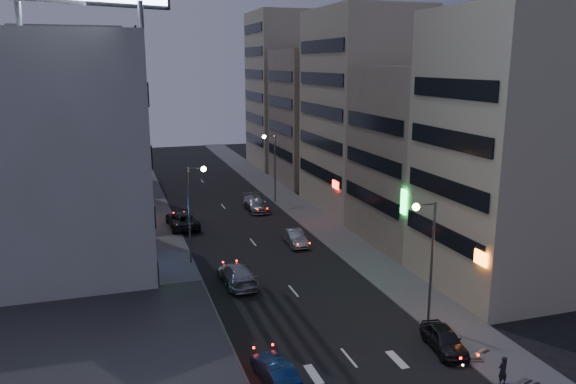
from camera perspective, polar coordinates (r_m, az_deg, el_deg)
name	(u,v)px	position (r m, az deg, el deg)	size (l,w,h in m)	color
sidewalk_left	(161,237)	(54.94, -12.76, -4.50)	(4.00, 120.00, 0.12)	#4C4C4F
sidewalk_right	(318,223)	(58.34, 3.09, -3.16)	(4.00, 120.00, 0.12)	#4C4C4F
white_building	(38,169)	(43.24, -24.07, 2.18)	(14.00, 24.00, 18.00)	#A9A8A4
shophouse_near	(509,153)	(43.00, 21.53, 3.71)	(10.00, 11.00, 20.00)	#AFA489
shophouse_mid	(427,156)	(52.85, 13.96, 3.61)	(11.00, 12.00, 16.00)	gray
shophouse_far	(362,111)	(63.62, 7.56, 8.13)	(10.00, 14.00, 22.00)	#AFA489
far_left_a	(76,120)	(67.72, -20.74, 6.85)	(11.00, 10.00, 20.00)	#A9A8A4
far_left_b	(78,130)	(80.91, -20.55, 5.95)	(12.00, 10.00, 15.00)	gray
far_right_a	(318,117)	(77.75, 3.12, 7.61)	(11.00, 12.00, 18.00)	gray
far_right_b	(290,90)	(90.88, 0.25, 10.30)	(12.00, 12.00, 24.00)	#AFA489
street_lamp_right_near	(427,247)	(35.27, 13.94, -5.40)	(1.60, 0.44, 8.02)	#595B60
street_lamp_left	(194,201)	(46.07, -9.58, -0.88)	(1.60, 0.44, 8.02)	#595B60
street_lamp_right_far	(272,158)	(65.78, -1.66, 3.44)	(1.60, 0.44, 8.02)	#595B60
parked_car_right_near	(444,339)	(34.70, 15.58, -14.19)	(1.62, 4.02, 1.37)	#232328
parked_car_right_mid	(295,237)	(51.42, 0.72, -4.64)	(1.46, 4.18, 1.38)	#AEB3B7
parked_car_left	(182,220)	(57.66, -10.68, -2.78)	(2.72, 5.89, 1.64)	#232328
parked_car_right_far	(256,203)	(63.36, -3.28, -1.17)	(2.21, 5.45, 1.58)	#929699
road_car_blue	(275,370)	(30.62, -1.34, -17.65)	(1.39, 3.99, 1.31)	navy
road_car_silver	(238,274)	(42.67, -5.15, -8.33)	(2.21, 5.43, 1.58)	#9EA0A6
person	(503,371)	(32.02, 20.97, -16.60)	(0.57, 0.38, 1.58)	black
scooter_black_a	(538,372)	(33.07, 24.07, -16.35)	(1.82, 0.61, 1.11)	black
scooter_silver_a	(526,368)	(33.25, 23.00, -16.12)	(1.75, 0.58, 1.07)	#96999D
scooter_blue	(510,374)	(32.48, 21.63, -16.81)	(1.60, 0.53, 0.98)	navy
scooter_black_b	(482,349)	(34.28, 19.12, -14.88)	(1.74, 0.58, 1.06)	black
scooter_silver_b	(484,340)	(35.41, 19.24, -14.00)	(1.65, 0.55, 1.01)	#AEB2B6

